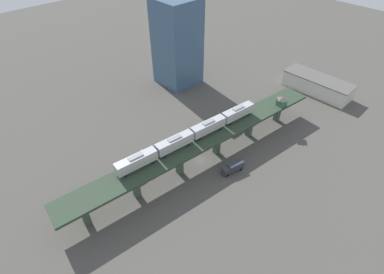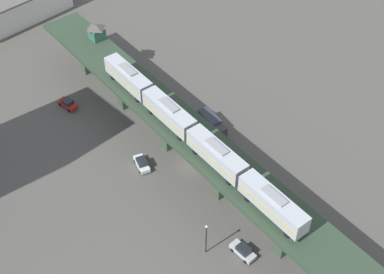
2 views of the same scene
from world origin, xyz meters
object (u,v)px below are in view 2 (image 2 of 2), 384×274
object	(u,v)px
street_car_white	(142,163)
delivery_truck	(212,123)
subway_train	(192,132)
street_car_silver	(243,251)
signal_hut	(97,31)
street_car_red	(68,103)
warehouse_building	(13,8)
street_lamp	(206,237)

from	to	relation	value
street_car_white	delivery_truck	size ratio (longest dim) A/B	0.63
subway_train	street_car_silver	distance (m)	20.67
signal_hut	street_car_silver	bearing A→B (deg)	-103.61
delivery_truck	street_car_red	bearing A→B (deg)	122.56
delivery_truck	warehouse_building	distance (m)	62.29
street_car_silver	warehouse_building	xyz separation A→B (m)	(10.49, 85.30, 2.47)
signal_hut	street_lamp	xyz separation A→B (m)	(-16.73, -48.63, -6.68)
street_car_red	signal_hut	bearing A→B (deg)	19.25
street_car_silver	street_car_red	distance (m)	48.80
delivery_truck	street_lamp	world-z (taller)	street_lamp
street_lamp	warehouse_building	world-z (taller)	street_lamp
street_lamp	warehouse_building	size ratio (longest dim) A/B	0.24
signal_hut	street_car_red	world-z (taller)	signal_hut
delivery_truck	warehouse_building	bearing A→B (deg)	96.00
subway_train	delivery_truck	size ratio (longest dim) A/B	6.63
street_car_white	street_lamp	distance (m)	21.78
street_car_silver	street_lamp	xyz separation A→B (m)	(-3.89, 4.38, 3.17)
delivery_truck	street_lamp	bearing A→B (deg)	-137.72
street_car_white	signal_hut	bearing A→B (deg)	66.37
signal_hut	delivery_truck	distance (m)	31.26
delivery_truck	street_lamp	size ratio (longest dim) A/B	1.08
street_lamp	subway_train	bearing A→B (deg)	53.81
street_car_silver	warehouse_building	size ratio (longest dim) A/B	0.16
subway_train	street_car_red	size ratio (longest dim) A/B	10.95
street_lamp	delivery_truck	bearing A→B (deg)	42.28
street_car_white	street_lamp	xyz separation A→B (m)	(-4.66, -21.04, 3.17)
signal_hut	subway_train	bearing A→B (deg)	-101.80
street_car_silver	street_car_red	xyz separation A→B (m)	(0.77, 48.79, 0.00)
street_car_white	warehouse_building	world-z (taller)	warehouse_building
signal_hut	warehouse_building	distance (m)	33.21
street_car_white	delivery_truck	world-z (taller)	delivery_truck
street_car_red	street_lamp	bearing A→B (deg)	-95.98
street_lamp	signal_hut	bearing A→B (deg)	71.02
street_car_red	delivery_truck	size ratio (longest dim) A/B	0.61
street_lamp	warehouse_building	bearing A→B (deg)	79.92
street_car_silver	street_lamp	bearing A→B (deg)	131.58
subway_train	delivery_truck	xyz separation A→B (m)	(11.69, 6.43, -9.76)
delivery_truck	signal_hut	bearing A→B (deg)	97.99
subway_train	street_car_white	world-z (taller)	subway_train
subway_train	signal_hut	bearing A→B (deg)	78.20
street_lamp	street_car_white	bearing A→B (deg)	77.52
subway_train	street_car_silver	bearing A→B (deg)	-107.39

